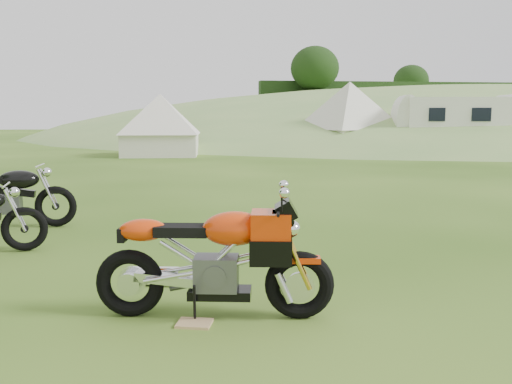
{
  "coord_description": "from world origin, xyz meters",
  "views": [
    {
      "loc": [
        -0.55,
        -5.52,
        1.71
      ],
      "look_at": [
        0.26,
        0.4,
        0.89
      ],
      "focal_mm": 40.0,
      "sensor_mm": 36.0,
      "label": 1
    }
  ],
  "objects": [
    {
      "name": "caravan",
      "position": [
        11.4,
        17.98,
        1.23
      ],
      "size": [
        5.65,
        3.48,
        2.46
      ],
      "primitive_type": null,
      "rotation": [
        0.0,
        0.0,
        -0.23
      ],
      "color": "white",
      "rests_on": "ground"
    },
    {
      "name": "tent_left",
      "position": [
        -1.22,
        18.29,
        1.28
      ],
      "size": [
        3.16,
        3.16,
        2.56
      ],
      "primitive_type": null,
      "rotation": [
        0.0,
        0.0,
        -0.07
      ],
      "color": "silver",
      "rests_on": "ground"
    },
    {
      "name": "ground",
      "position": [
        0.0,
        0.0,
        0.0
      ],
      "size": [
        120.0,
        120.0,
        0.0
      ],
      "primitive_type": "plane",
      "color": "#244B10",
      "rests_on": "ground"
    },
    {
      "name": "plywood_board",
      "position": [
        -0.44,
        -1.03,
        0.01
      ],
      "size": [
        0.33,
        0.29,
        0.02
      ],
      "primitive_type": "cube",
      "rotation": [
        0.0,
        0.0,
        -0.26
      ],
      "color": "tan",
      "rests_on": "ground"
    },
    {
      "name": "tent_right",
      "position": [
        7.24,
        19.84,
        1.47
      ],
      "size": [
        4.4,
        4.4,
        2.93
      ],
      "primitive_type": null,
      "rotation": [
        0.0,
        0.0,
        0.38
      ],
      "color": "silver",
      "rests_on": "ground"
    },
    {
      "name": "hedgerow",
      "position": [
        24.0,
        40.0,
        0.0
      ],
      "size": [
        36.0,
        1.2,
        8.6
      ],
      "primitive_type": null,
      "color": "black",
      "rests_on": "ground"
    },
    {
      "name": "hillside",
      "position": [
        24.0,
        40.0,
        0.0
      ],
      "size": [
        80.0,
        64.0,
        8.0
      ],
      "primitive_type": "ellipsoid",
      "color": "#6C974D",
      "rests_on": "ground"
    },
    {
      "name": "sport_motorcycle",
      "position": [
        -0.27,
        -0.86,
        0.57
      ],
      "size": [
        1.97,
        0.81,
        1.15
      ],
      "primitive_type": null,
      "rotation": [
        0.0,
        0.0,
        -0.18
      ],
      "color": "red",
      "rests_on": "ground"
    },
    {
      "name": "vintage_moto_b",
      "position": [
        -3.1,
        3.35,
        0.51
      ],
      "size": [
        1.94,
        0.46,
        1.02
      ],
      "primitive_type": null,
      "rotation": [
        0.0,
        0.0,
        0.0
      ],
      "color": "black",
      "rests_on": "ground"
    }
  ]
}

